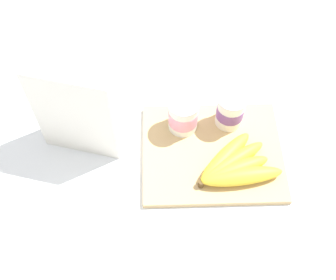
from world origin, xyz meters
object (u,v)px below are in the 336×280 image
object	(u,v)px
yogurt_cup_front	(183,115)
yogurt_cup_back	(230,110)
cereal_box	(78,109)
cutting_board	(212,153)
banana_bunch	(234,167)

from	to	relation	value
yogurt_cup_front	yogurt_cup_back	size ratio (longest dim) A/B	0.98
cereal_box	yogurt_cup_back	world-z (taller)	cereal_box
cereal_box	yogurt_cup_front	bearing A→B (deg)	-158.73
yogurt_cup_front	yogurt_cup_back	distance (m)	0.11
cereal_box	yogurt_cup_front	size ratio (longest dim) A/B	2.78
cereal_box	cutting_board	bearing A→B (deg)	-173.98
yogurt_cup_back	cutting_board	bearing A→B (deg)	-118.42
cutting_board	banana_bunch	size ratio (longest dim) A/B	1.65
cereal_box	banana_bunch	bearing A→B (deg)	178.47
yogurt_cup_back	cereal_box	bearing A→B (deg)	-174.10
cutting_board	cereal_box	distance (m)	0.31
cereal_box	yogurt_cup_back	size ratio (longest dim) A/B	2.73
cutting_board	yogurt_cup_back	size ratio (longest dim) A/B	3.53
cutting_board	banana_bunch	bearing A→B (deg)	-52.27
cutting_board	cereal_box	size ratio (longest dim) A/B	1.29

